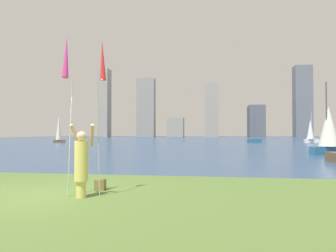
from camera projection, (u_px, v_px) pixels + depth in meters
The scene contains 15 objects.
ground at pixel (187, 141), 58.03m from camera, with size 120.00×138.00×0.12m.
person at pixel (81, 161), 7.28m from camera, with size 0.66×0.49×1.81m.
kite_flag_left at pixel (66, 62), 7.30m from camera, with size 0.16×0.48×3.98m.
kite_flag_right at pixel (102, 65), 7.68m from camera, with size 0.16×0.53×3.99m.
bag at pixel (100, 185), 8.22m from camera, with size 0.27×0.21×0.29m.
sailboat_0 at pixel (328, 130), 21.28m from camera, with size 2.74×2.00×5.21m.
sailboat_2 at pixel (59, 130), 46.18m from camera, with size 1.81×1.29×5.65m.
sailboat_3 at pixel (311, 131), 45.54m from camera, with size 2.17×1.16×4.81m.
sailboat_4 at pixel (254, 141), 45.84m from camera, with size 2.20×1.33×4.66m.
skyline_tower_0 at pixel (104, 103), 108.18m from camera, with size 3.83×4.60×24.62m.
skyline_tower_1 at pixel (146, 108), 106.81m from camera, with size 6.43×3.40×21.00m.
skyline_tower_2 at pixel (176, 127), 105.45m from camera, with size 5.79×4.75×6.71m.
skyline_tower_3 at pixel (212, 111), 99.88m from camera, with size 4.53×5.03×17.85m.
skyline_tower_4 at pixel (256, 121), 97.28m from camera, with size 4.90×7.41×10.36m.
skyline_tower_5 at pixel (303, 102), 98.37m from camera, with size 5.44×4.33×23.61m.
Camera 1 is at (4.26, -7.09, 1.60)m, focal length 31.74 mm.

